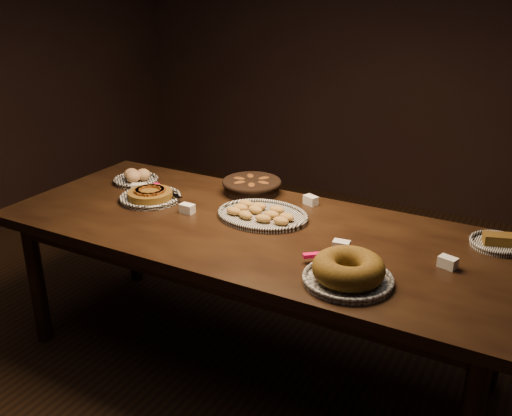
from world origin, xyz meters
The scene contains 9 objects.
ground centered at (0.00, 0.00, 0.00)m, with size 5.00×5.00×0.00m, color black.
buffet_table centered at (0.00, 0.00, 0.68)m, with size 2.40×1.00×0.75m.
apple_tart_plate centered at (-0.63, 0.03, 0.77)m, with size 0.33×0.32×0.06m.
madeleine_platter centered at (-0.01, 0.10, 0.77)m, with size 0.45×0.36×0.05m.
bundt_cake_plate centered at (0.57, -0.28, 0.80)m, with size 0.39×0.42×0.11m.
croissant_basket centered at (-0.22, 0.38, 0.80)m, with size 0.32×0.32×0.08m.
bread_roll_plate centered at (-0.87, 0.21, 0.78)m, with size 0.25×0.25×0.08m.
loaf_plate centered at (1.02, 0.32, 0.77)m, with size 0.24×0.24×0.06m.
tent_cards centered at (0.07, 0.09, 0.77)m, with size 1.72×0.49×0.04m.
Camera 1 is at (1.19, -2.10, 1.81)m, focal length 40.00 mm.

